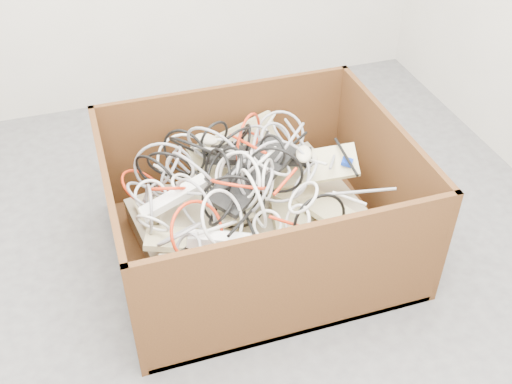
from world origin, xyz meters
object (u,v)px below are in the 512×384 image
object	(u,v)px
power_strip_right	(228,241)
vga_plug	(347,162)
power_strip_left	(174,197)
cardboard_box	(254,225)

from	to	relation	value
power_strip_right	vga_plug	bearing A→B (deg)	39.44
power_strip_left	vga_plug	xyz separation A→B (m)	(0.73, 0.03, -0.02)
power_strip_left	vga_plug	bearing A→B (deg)	-8.16
cardboard_box	power_strip_right	size ratio (longest dim) A/B	4.05
power_strip_left	vga_plug	size ratio (longest dim) A/B	6.13
power_strip_right	vga_plug	size ratio (longest dim) A/B	6.36
vga_plug	power_strip_left	bearing A→B (deg)	-144.55
power_strip_left	power_strip_right	world-z (taller)	power_strip_left
cardboard_box	power_strip_right	xyz separation A→B (m)	(-0.18, -0.27, 0.21)
cardboard_box	vga_plug	distance (m)	0.47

